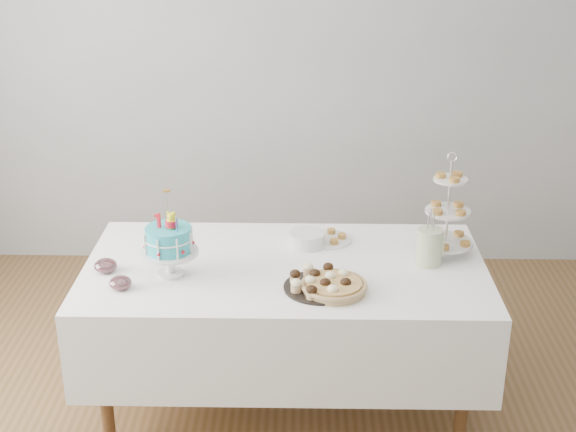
{
  "coord_description": "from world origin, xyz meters",
  "views": [
    {
      "loc": [
        0.08,
        -3.14,
        2.46
      ],
      "look_at": [
        0.01,
        0.3,
        1.02
      ],
      "focal_mm": 50.0,
      "sensor_mm": 36.0,
      "label": 1
    }
  ],
  "objects_px": {
    "table": "(285,307)",
    "pastry_plate": "(328,238)",
    "jam_bowl_b": "(106,266)",
    "utensil_pitcher": "(430,245)",
    "tiered_stand": "(448,212)",
    "plate_stack": "(307,239)",
    "pie": "(334,286)",
    "cupcake_tray": "(320,281)",
    "jam_bowl_a": "(120,283)",
    "birthday_cake": "(170,253)"
  },
  "relations": [
    {
      "from": "table",
      "to": "pastry_plate",
      "type": "distance_m",
      "value": 0.44
    },
    {
      "from": "jam_bowl_a",
      "to": "jam_bowl_b",
      "type": "distance_m",
      "value": 0.2
    },
    {
      "from": "jam_bowl_b",
      "to": "birthday_cake",
      "type": "bearing_deg",
      "value": -5.56
    },
    {
      "from": "birthday_cake",
      "to": "table",
      "type": "bearing_deg",
      "value": 28.52
    },
    {
      "from": "pie",
      "to": "jam_bowl_a",
      "type": "distance_m",
      "value": 0.96
    },
    {
      "from": "jam_bowl_b",
      "to": "utensil_pitcher",
      "type": "distance_m",
      "value": 1.53
    },
    {
      "from": "table",
      "to": "utensil_pitcher",
      "type": "xyz_separation_m",
      "value": [
        0.69,
        0.03,
        0.33
      ]
    },
    {
      "from": "birthday_cake",
      "to": "plate_stack",
      "type": "height_order",
      "value": "birthday_cake"
    },
    {
      "from": "pastry_plate",
      "to": "utensil_pitcher",
      "type": "bearing_deg",
      "value": -28.99
    },
    {
      "from": "tiered_stand",
      "to": "jam_bowl_a",
      "type": "bearing_deg",
      "value": -164.88
    },
    {
      "from": "cupcake_tray",
      "to": "utensil_pitcher",
      "type": "xyz_separation_m",
      "value": [
        0.52,
        0.26,
        0.06
      ]
    },
    {
      "from": "cupcake_tray",
      "to": "utensil_pitcher",
      "type": "relative_size",
      "value": 1.2
    },
    {
      "from": "tiered_stand",
      "to": "pastry_plate",
      "type": "bearing_deg",
      "value": 166.88
    },
    {
      "from": "birthday_cake",
      "to": "pie",
      "type": "distance_m",
      "value": 0.77
    },
    {
      "from": "pie",
      "to": "jam_bowl_b",
      "type": "height_order",
      "value": "jam_bowl_b"
    },
    {
      "from": "plate_stack",
      "to": "jam_bowl_b",
      "type": "xyz_separation_m",
      "value": [
        -0.94,
        -0.31,
        -0.01
      ]
    },
    {
      "from": "plate_stack",
      "to": "jam_bowl_b",
      "type": "bearing_deg",
      "value": -161.65
    },
    {
      "from": "table",
      "to": "tiered_stand",
      "type": "height_order",
      "value": "tiered_stand"
    },
    {
      "from": "pastry_plate",
      "to": "pie",
      "type": "bearing_deg",
      "value": -89.05
    },
    {
      "from": "table",
      "to": "birthday_cake",
      "type": "relative_size",
      "value": 4.65
    },
    {
      "from": "jam_bowl_a",
      "to": "utensil_pitcher",
      "type": "height_order",
      "value": "utensil_pitcher"
    },
    {
      "from": "cupcake_tray",
      "to": "jam_bowl_a",
      "type": "distance_m",
      "value": 0.9
    },
    {
      "from": "plate_stack",
      "to": "jam_bowl_b",
      "type": "relative_size",
      "value": 1.68
    },
    {
      "from": "table",
      "to": "utensil_pitcher",
      "type": "bearing_deg",
      "value": 2.38
    },
    {
      "from": "pie",
      "to": "jam_bowl_b",
      "type": "bearing_deg",
      "value": 170.44
    },
    {
      "from": "pastry_plate",
      "to": "jam_bowl_b",
      "type": "distance_m",
      "value": 1.12
    },
    {
      "from": "jam_bowl_a",
      "to": "utensil_pitcher",
      "type": "relative_size",
      "value": 0.37
    },
    {
      "from": "cupcake_tray",
      "to": "jam_bowl_b",
      "type": "height_order",
      "value": "cupcake_tray"
    },
    {
      "from": "jam_bowl_b",
      "to": "pastry_plate",
      "type": "bearing_deg",
      "value": 19.54
    },
    {
      "from": "plate_stack",
      "to": "jam_bowl_a",
      "type": "bearing_deg",
      "value": -150.08
    },
    {
      "from": "pie",
      "to": "plate_stack",
      "type": "height_order",
      "value": "plate_stack"
    },
    {
      "from": "cupcake_tray",
      "to": "tiered_stand",
      "type": "distance_m",
      "value": 0.76
    },
    {
      "from": "pie",
      "to": "pastry_plate",
      "type": "distance_m",
      "value": 0.55
    },
    {
      "from": "table",
      "to": "plate_stack",
      "type": "relative_size",
      "value": 10.62
    },
    {
      "from": "tiered_stand",
      "to": "jam_bowl_b",
      "type": "distance_m",
      "value": 1.65
    },
    {
      "from": "birthday_cake",
      "to": "plate_stack",
      "type": "xyz_separation_m",
      "value": [
        0.63,
        0.34,
        -0.08
      ]
    },
    {
      "from": "cupcake_tray",
      "to": "tiered_stand",
      "type": "xyz_separation_m",
      "value": [
        0.62,
        0.39,
        0.18
      ]
    },
    {
      "from": "table",
      "to": "jam_bowl_a",
      "type": "bearing_deg",
      "value": -160.92
    },
    {
      "from": "pie",
      "to": "jam_bowl_a",
      "type": "xyz_separation_m",
      "value": [
        -0.96,
        0.01,
        0.0
      ]
    },
    {
      "from": "pastry_plate",
      "to": "table",
      "type": "bearing_deg",
      "value": -126.61
    },
    {
      "from": "birthday_cake",
      "to": "jam_bowl_b",
      "type": "height_order",
      "value": "birthday_cake"
    },
    {
      "from": "tiered_stand",
      "to": "pastry_plate",
      "type": "height_order",
      "value": "tiered_stand"
    },
    {
      "from": "jam_bowl_b",
      "to": "utensil_pitcher",
      "type": "relative_size",
      "value": 0.39
    },
    {
      "from": "birthday_cake",
      "to": "jam_bowl_a",
      "type": "height_order",
      "value": "birthday_cake"
    },
    {
      "from": "table",
      "to": "jam_bowl_a",
      "type": "height_order",
      "value": "jam_bowl_a"
    },
    {
      "from": "pie",
      "to": "plate_stack",
      "type": "xyz_separation_m",
      "value": [
        -0.12,
        0.49,
        0.01
      ]
    },
    {
      "from": "birthday_cake",
      "to": "cupcake_tray",
      "type": "distance_m",
      "value": 0.71
    },
    {
      "from": "table",
      "to": "tiered_stand",
      "type": "relative_size",
      "value": 3.68
    },
    {
      "from": "table",
      "to": "pastry_plate",
      "type": "bearing_deg",
      "value": 53.39
    },
    {
      "from": "utensil_pitcher",
      "to": "tiered_stand",
      "type": "bearing_deg",
      "value": 70.74
    }
  ]
}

